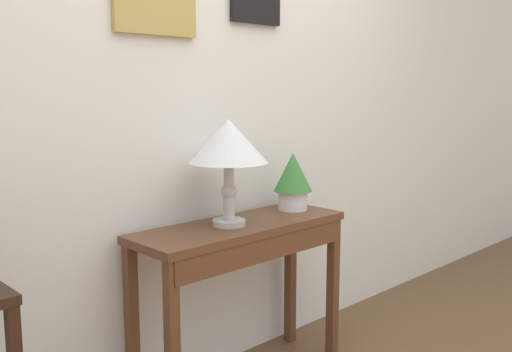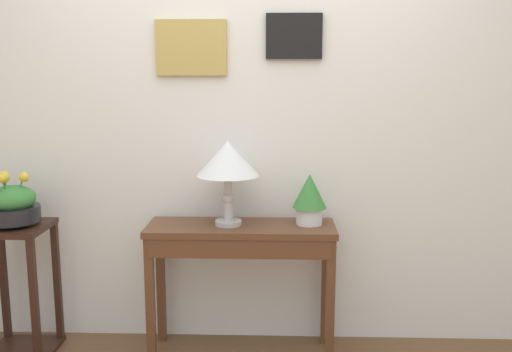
{
  "view_description": "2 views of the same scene",
  "coord_description": "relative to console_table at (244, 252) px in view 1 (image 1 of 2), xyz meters",
  "views": [
    {
      "loc": [
        -1.61,
        -0.72,
        1.31
      ],
      "look_at": [
        0.05,
        1.01,
        0.95
      ],
      "focal_mm": 39.9,
      "sensor_mm": 36.0,
      "label": 1
    },
    {
      "loc": [
        0.19,
        -1.87,
        1.53
      ],
      "look_at": [
        0.1,
        1.02,
        1.02
      ],
      "focal_mm": 39.6,
      "sensor_mm": 36.0,
      "label": 2
    }
  ],
  "objects": [
    {
      "name": "console_table",
      "position": [
        0.0,
        0.0,
        0.0
      ],
      "size": [
        1.01,
        0.35,
        0.74
      ],
      "color": "#56331E",
      "rests_on": "ground"
    },
    {
      "name": "potted_plant_on_console",
      "position": [
        0.37,
        0.05,
        0.28
      ],
      "size": [
        0.18,
        0.18,
        0.28
      ],
      "color": "silver",
      "rests_on": "console_table"
    },
    {
      "name": "table_lamp",
      "position": [
        -0.07,
        0.02,
        0.47
      ],
      "size": [
        0.33,
        0.33,
        0.45
      ],
      "color": "#B7B7BC",
      "rests_on": "console_table"
    },
    {
      "name": "back_wall_with_art",
      "position": [
        -0.01,
        0.28,
        0.79
      ],
      "size": [
        9.0,
        0.13,
        2.8
      ],
      "color": "silver",
      "rests_on": "ground"
    }
  ]
}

